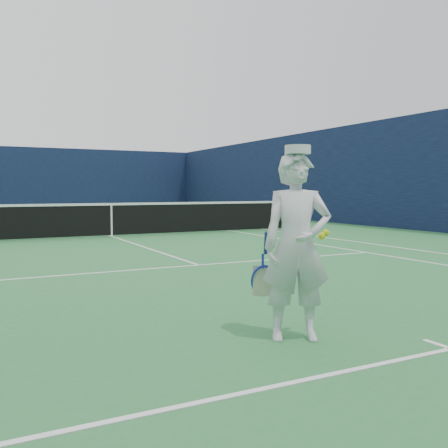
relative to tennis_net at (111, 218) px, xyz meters
name	(u,v)px	position (x,y,z in m)	size (l,w,h in m)	color
ground	(112,236)	(0.00, 0.00, -0.55)	(80.00, 80.00, 0.00)	#2C743A
court_markings	(112,236)	(0.00, 0.00, -0.55)	(11.03, 23.83, 0.01)	white
windscreen_fence	(111,170)	(0.00, 0.00, 1.45)	(20.12, 36.12, 4.00)	#0E1834
tennis_net	(111,218)	(0.00, 0.00, 0.00)	(12.88, 0.09, 1.07)	#141E4C
tennis_player	(297,246)	(-1.05, -11.00, 0.33)	(0.76, 0.72, 1.82)	white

